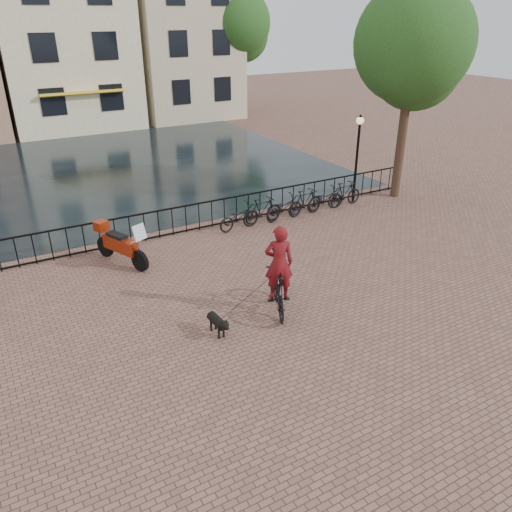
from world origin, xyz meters
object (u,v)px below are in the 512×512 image
motorcycle (120,240)px  cyclist (279,275)px  lamp_post (358,144)px  dog (217,324)px

motorcycle → cyclist: bearing=-82.6°
lamp_post → cyclist: bearing=-141.9°
lamp_post → dog: 10.82m
cyclist → dog: 2.00m
cyclist → motorcycle: cyclist is taller
dog → lamp_post: bearing=29.3°
dog → motorcycle: size_ratio=0.40×
cyclist → dog: (-1.84, -0.18, -0.77)m
cyclist → motorcycle: (-2.76, 4.70, -0.28)m
cyclist → motorcycle: 5.46m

